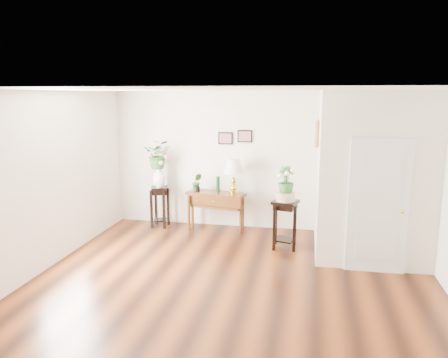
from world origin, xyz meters
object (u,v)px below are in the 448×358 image
(console_table, at_px, (216,211))
(plant_stand_a, at_px, (160,207))
(table_lamp, at_px, (234,176))
(plant_stand_b, at_px, (285,224))

(console_table, distance_m, plant_stand_a, 1.20)
(table_lamp, relative_size, plant_stand_a, 0.82)
(plant_stand_a, height_order, plant_stand_b, plant_stand_b)
(console_table, distance_m, table_lamp, 0.83)
(plant_stand_a, xyz_separation_m, plant_stand_b, (2.64, -0.80, 0.01))
(console_table, height_order, plant_stand_a, plant_stand_a)
(console_table, bearing_deg, table_lamp, 11.57)
(plant_stand_a, relative_size, plant_stand_b, 0.97)
(console_table, relative_size, plant_stand_a, 1.39)
(console_table, relative_size, table_lamp, 1.70)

